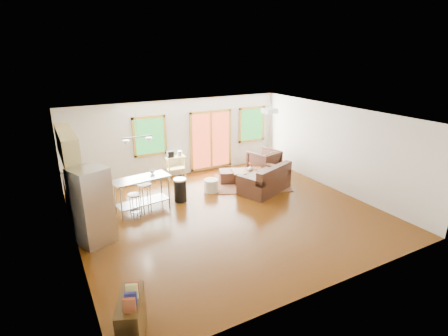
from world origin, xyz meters
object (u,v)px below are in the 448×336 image
coffee_table (248,172)px  rug (252,183)px  refrigerator (92,206)px  loveseat (266,181)px  ottoman (229,176)px  armchair (264,161)px  island (142,188)px  kitchen_cart (175,160)px

coffee_table → rug: bearing=-57.1°
coffee_table → refrigerator: bearing=-163.2°
loveseat → ottoman: bearing=94.9°
ottoman → coffee_table: bearing=-31.8°
coffee_table → refrigerator: 5.27m
rug → loveseat: (-0.01, -0.80, 0.33)m
rug → armchair: size_ratio=2.48×
loveseat → island: size_ratio=1.18×
coffee_table → kitchen_cart: kitchen_cart is taller
refrigerator → loveseat: bearing=-14.3°
armchair → coffee_table: bearing=10.8°
rug → kitchen_cart: (-2.03, 1.58, 0.66)m
ottoman → rug: bearing=-36.1°
ottoman → armchair: bearing=4.8°
coffee_table → armchair: bearing=26.0°
armchair → ottoman: 1.51m
rug → refrigerator: refrigerator is taller
rug → refrigerator: bearing=-164.6°
loveseat → coffee_table: loveseat is taller
loveseat → refrigerator: 5.14m
coffee_table → armchair: 1.05m
kitchen_cart → island: bearing=-131.0°
ottoman → refrigerator: size_ratio=0.33×
rug → kitchen_cart: 2.66m
coffee_table → ottoman: (-0.54, 0.33, -0.16)m
rug → loveseat: loveseat is taller
armchair → kitchen_cart: size_ratio=0.96×
coffee_table → armchair: size_ratio=1.26×
loveseat → kitchen_cart: (-2.02, 2.39, 0.33)m
kitchen_cart → ottoman: bearing=-38.6°
loveseat → island: island is taller
coffee_table → kitchen_cart: 2.47m
coffee_table → armchair: armchair is taller
coffee_table → refrigerator: size_ratio=0.67×
island → loveseat: bearing=-7.5°
armchair → kitchen_cart: 3.08m
island → kitchen_cart: size_ratio=1.58×
rug → armchair: bearing=33.3°
refrigerator → ottoman: bearing=1.3°
rug → armchair: 1.13m
armchair → ottoman: size_ratio=1.60×
rug → coffee_table: (-0.07, 0.11, 0.35)m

